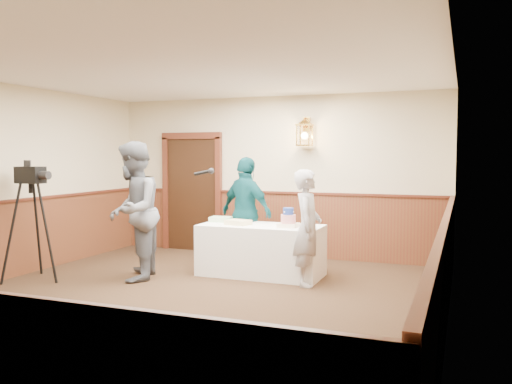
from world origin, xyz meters
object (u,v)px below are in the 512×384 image
assistant_p (246,213)px  sheet_cake_yellow (238,222)px  sheet_cake_green (221,219)px  tv_camera_rig (32,230)px  interviewer (133,211)px  tiered_cake (288,219)px  display_table (261,250)px  baker (308,228)px

assistant_p → sheet_cake_yellow: bearing=121.9°
sheet_cake_yellow → assistant_p: size_ratio=0.19×
sheet_cake_green → tv_camera_rig: tv_camera_rig is taller
interviewer → tiered_cake: bearing=91.2°
display_table → interviewer: (-1.59, -0.92, 0.61)m
sheet_cake_yellow → tv_camera_rig: size_ratio=0.21×
display_table → tiered_cake: size_ratio=6.53×
display_table → interviewer: 1.94m
sheet_cake_green → baker: bearing=-17.7°
sheet_cake_yellow → interviewer: size_ratio=0.17×
tiered_cake → assistant_p: bearing=150.3°
tiered_cake → baker: bearing=-36.2°
sheet_cake_yellow → assistant_p: (-0.07, 0.50, 0.09)m
tiered_cake → assistant_p: (-0.84, 0.48, 0.02)m
interviewer → sheet_cake_green: bearing=119.4°
tv_camera_rig → sheet_cake_green: bearing=38.5°
sheet_cake_green → assistant_p: size_ratio=0.18×
display_table → tv_camera_rig: size_ratio=1.11×
sheet_cake_green → assistant_p: bearing=38.3°
interviewer → baker: size_ratio=1.24×
interviewer → tv_camera_rig: bearing=-88.9°
display_table → assistant_p: bearing=133.8°
sheet_cake_yellow → interviewer: 1.53m
sheet_cake_green → interviewer: bearing=-129.0°
assistant_p → interviewer: bearing=71.9°
assistant_p → tv_camera_rig: bearing=60.7°
sheet_cake_yellow → assistant_p: 0.51m
tiered_cake → sheet_cake_green: (-1.16, 0.22, -0.07)m
display_table → sheet_cake_green: (-0.72, 0.16, 0.41)m
display_table → interviewer: interviewer is taller
baker → sheet_cake_green: bearing=63.7°
sheet_cake_yellow → tv_camera_rig: tv_camera_rig is taller
tiered_cake → tv_camera_rig: size_ratio=0.17×
sheet_cake_green → tv_camera_rig: (-2.19, -1.63, -0.06)m
sheet_cake_yellow → tv_camera_rig: bearing=-151.8°
tiered_cake → tv_camera_rig: (-3.35, -1.40, -0.13)m
tiered_cake → sheet_cake_yellow: 0.77m
interviewer → tv_camera_rig: (-1.32, -0.55, -0.26)m
display_table → sheet_cake_yellow: sheet_cake_yellow is taller
assistant_p → baker: bearing=172.1°
tiered_cake → sheet_cake_yellow: bearing=-178.3°
sheet_cake_yellow → baker: baker is taller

